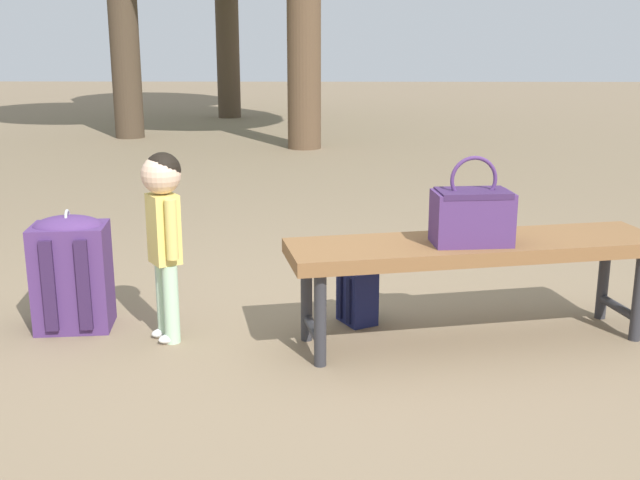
{
  "coord_description": "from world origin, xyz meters",
  "views": [
    {
      "loc": [
        -0.1,
        3.01,
        1.29
      ],
      "look_at": [
        -0.06,
        -0.19,
        0.45
      ],
      "focal_mm": 43.8,
      "sensor_mm": 36.0,
      "label": 1
    }
  ],
  "objects_px": {
    "park_bench": "(475,253)",
    "backpack_large": "(72,269)",
    "handbag": "(472,214)",
    "child_standing": "(164,218)",
    "backpack_small": "(357,292)"
  },
  "relations": [
    {
      "from": "backpack_small",
      "to": "handbag",
      "type": "bearing_deg",
      "value": 149.5
    },
    {
      "from": "child_standing",
      "to": "backpack_small",
      "type": "bearing_deg",
      "value": -165.23
    },
    {
      "from": "park_bench",
      "to": "handbag",
      "type": "height_order",
      "value": "handbag"
    },
    {
      "from": "park_bench",
      "to": "child_standing",
      "type": "height_order",
      "value": "child_standing"
    },
    {
      "from": "backpack_large",
      "to": "backpack_small",
      "type": "height_order",
      "value": "backpack_large"
    },
    {
      "from": "handbag",
      "to": "child_standing",
      "type": "height_order",
      "value": "child_standing"
    },
    {
      "from": "park_bench",
      "to": "backpack_large",
      "type": "distance_m",
      "value": 1.78
    },
    {
      "from": "backpack_large",
      "to": "park_bench",
      "type": "bearing_deg",
      "value": 175.74
    },
    {
      "from": "child_standing",
      "to": "handbag",
      "type": "bearing_deg",
      "value": 177.74
    },
    {
      "from": "park_bench",
      "to": "handbag",
      "type": "xyz_separation_m",
      "value": [
        0.03,
        0.06,
        0.18
      ]
    },
    {
      "from": "handbag",
      "to": "child_standing",
      "type": "xyz_separation_m",
      "value": [
        1.29,
        -0.05,
        -0.03
      ]
    },
    {
      "from": "park_bench",
      "to": "backpack_large",
      "type": "height_order",
      "value": "backpack_large"
    },
    {
      "from": "park_bench",
      "to": "handbag",
      "type": "relative_size",
      "value": 4.48
    },
    {
      "from": "child_standing",
      "to": "backpack_large",
      "type": "xyz_separation_m",
      "value": [
        0.45,
        -0.14,
        -0.27
      ]
    },
    {
      "from": "park_bench",
      "to": "backpack_large",
      "type": "xyz_separation_m",
      "value": [
        1.77,
        -0.13,
        -0.12
      ]
    }
  ]
}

